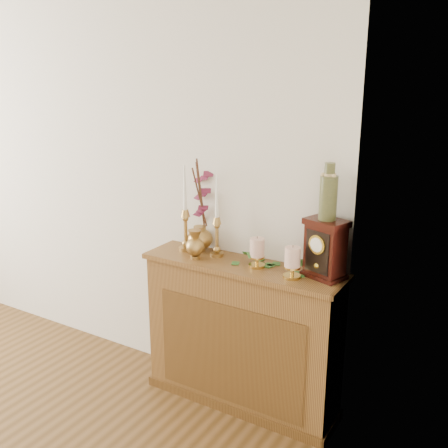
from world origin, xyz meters
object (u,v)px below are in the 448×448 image
Objects in this scene: bud_vase at (195,245)px; ceramic_vase at (328,194)px; candlestick_center at (217,230)px; mantel_clock at (325,249)px; candlestick_left at (186,223)px; ginger_jar at (203,208)px.

ceramic_vase is (0.77, 0.12, 0.38)m from bud_vase.
ceramic_vase is (0.68, 0.01, 0.30)m from candlestick_center.
ceramic_vase is at bearing 90.00° from mantel_clock.
ceramic_vase is at bearing 9.11° from bud_vase.
ceramic_vase is (0.91, 0.02, 0.29)m from candlestick_left.
ginger_jar is 0.84m from mantel_clock.
ginger_jar is at bearing 51.23° from candlestick_left.
ginger_jar is at bearing -166.26° from mantel_clock.
candlestick_center is (0.22, 0.01, -0.01)m from candlestick_left.
ginger_jar is at bearing 109.29° from bud_vase.
candlestick_center is at bearing -27.29° from ginger_jar.
candlestick_center is 0.16m from bud_vase.
ginger_jar reaches higher than candlestick_left.
ceramic_vase reaches higher than bud_vase.
ceramic_vase reaches higher than mantel_clock.
ginger_jar is at bearing 152.71° from candlestick_center.
mantel_clock is at bearing -4.67° from ginger_jar.
bud_vase is 0.30× the size of ginger_jar.
candlestick_left is 0.95m from ceramic_vase.
ceramic_vase is at bearing 1.48° from candlestick_left.
candlestick_center reaches higher than bud_vase.
candlestick_center is 2.79× the size of bud_vase.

